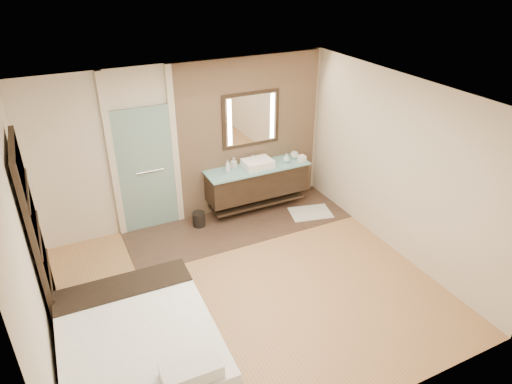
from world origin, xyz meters
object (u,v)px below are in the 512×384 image
vanity (257,181)px  mirror_unit (251,119)px  waste_bin (199,219)px  bed (140,351)px

vanity → mirror_unit: size_ratio=1.75×
mirror_unit → vanity: bearing=-90.0°
mirror_unit → waste_bin: mirror_unit is taller
vanity → bed: 3.86m
mirror_unit → bed: (-2.75, -2.93, -1.32)m
vanity → waste_bin: size_ratio=6.99×
mirror_unit → waste_bin: bearing=-164.9°
waste_bin → mirror_unit: bearing=15.1°
vanity → mirror_unit: bearing=90.0°
mirror_unit → waste_bin: 1.92m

